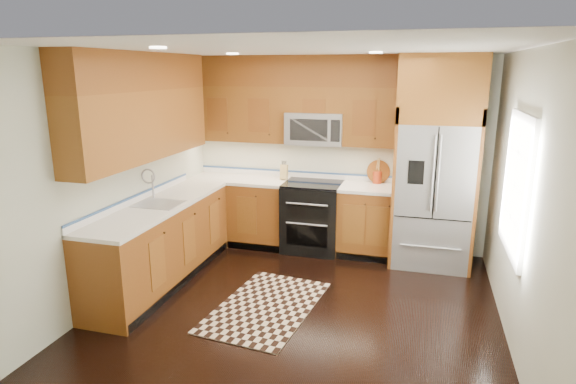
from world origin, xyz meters
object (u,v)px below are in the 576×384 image
(range, at_px, (312,217))
(knife_block, at_px, (284,172))
(rug, at_px, (266,306))
(utensil_crock, at_px, (377,175))
(refrigerator, at_px, (436,163))

(range, distance_m, knife_block, 0.74)
(range, bearing_deg, rug, -92.75)
(rug, xyz_separation_m, knife_block, (-0.36, 1.89, 1.04))
(utensil_crock, bearing_deg, knife_block, -174.84)
(refrigerator, distance_m, rug, 2.70)
(range, distance_m, rug, 1.82)
(refrigerator, distance_m, utensil_crock, 0.82)
(rug, distance_m, knife_block, 2.19)
(range, bearing_deg, utensil_crock, 16.82)
(range, distance_m, utensil_crock, 1.04)
(range, bearing_deg, refrigerator, -1.40)
(range, height_order, utensil_crock, utensil_crock)
(knife_block, bearing_deg, range, -17.10)
(knife_block, height_order, utensil_crock, utensil_crock)
(refrigerator, height_order, utensil_crock, refrigerator)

